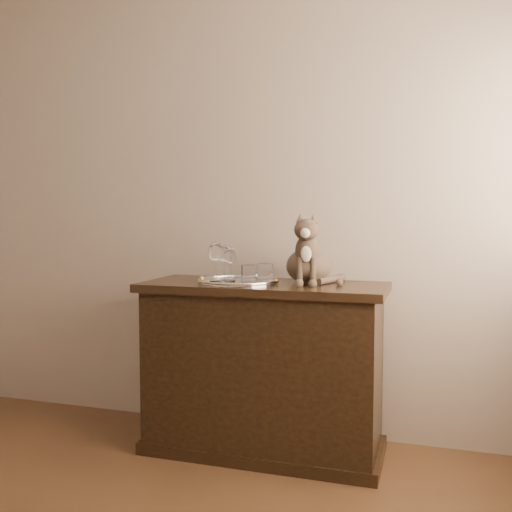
{
  "coord_description": "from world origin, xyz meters",
  "views": [
    {
      "loc": [
        1.4,
        -0.73,
        1.18
      ],
      "look_at": [
        0.56,
        1.95,
        0.98
      ],
      "focal_mm": 40.0,
      "sensor_mm": 36.0,
      "label": 1
    }
  ],
  "objects_px": {
    "sideboard": "(263,368)",
    "tumbler_a": "(249,274)",
    "wine_glass_a": "(224,262)",
    "tray": "(238,282)",
    "wine_glass_c": "(216,262)",
    "tumbler_c": "(265,272)",
    "wine_glass_d": "(230,264)",
    "cat": "(309,248)"
  },
  "relations": [
    {
      "from": "tumbler_c",
      "to": "cat",
      "type": "distance_m",
      "value": 0.25
    },
    {
      "from": "tumbler_c",
      "to": "cat",
      "type": "xyz_separation_m",
      "value": [
        0.21,
        0.06,
        0.12
      ]
    },
    {
      "from": "cat",
      "to": "wine_glass_c",
      "type": "bearing_deg",
      "value": -170.04
    },
    {
      "from": "tray",
      "to": "cat",
      "type": "relative_size",
      "value": 1.17
    },
    {
      "from": "tumbler_a",
      "to": "sideboard",
      "type": "bearing_deg",
      "value": 59.22
    },
    {
      "from": "tray",
      "to": "tumbler_c",
      "type": "xyz_separation_m",
      "value": [
        0.13,
        0.04,
        0.05
      ]
    },
    {
      "from": "wine_glass_c",
      "to": "tumbler_c",
      "type": "distance_m",
      "value": 0.25
    },
    {
      "from": "tray",
      "to": "wine_glass_a",
      "type": "distance_m",
      "value": 0.13
    },
    {
      "from": "sideboard",
      "to": "tray",
      "type": "xyz_separation_m",
      "value": [
        -0.12,
        -0.03,
        0.43
      ]
    },
    {
      "from": "wine_glass_a",
      "to": "wine_glass_d",
      "type": "xyz_separation_m",
      "value": [
        0.05,
        -0.04,
        -0.0
      ]
    },
    {
      "from": "tray",
      "to": "wine_glass_d",
      "type": "xyz_separation_m",
      "value": [
        -0.04,
        -0.01,
        0.09
      ]
    },
    {
      "from": "wine_glass_d",
      "to": "cat",
      "type": "xyz_separation_m",
      "value": [
        0.37,
        0.1,
        0.08
      ]
    },
    {
      "from": "tumbler_c",
      "to": "wine_glass_a",
      "type": "bearing_deg",
      "value": 179.25
    },
    {
      "from": "wine_glass_c",
      "to": "tumbler_a",
      "type": "distance_m",
      "value": 0.19
    },
    {
      "from": "wine_glass_a",
      "to": "wine_glass_d",
      "type": "bearing_deg",
      "value": -41.67
    },
    {
      "from": "wine_glass_c",
      "to": "tumbler_c",
      "type": "xyz_separation_m",
      "value": [
        0.23,
        0.07,
        -0.05
      ]
    },
    {
      "from": "tray",
      "to": "tumbler_a",
      "type": "height_order",
      "value": "tumbler_a"
    },
    {
      "from": "tray",
      "to": "wine_glass_d",
      "type": "distance_m",
      "value": 0.1
    },
    {
      "from": "sideboard",
      "to": "tumbler_a",
      "type": "distance_m",
      "value": 0.49
    },
    {
      "from": "cat",
      "to": "tumbler_a",
      "type": "bearing_deg",
      "value": -157.35
    },
    {
      "from": "wine_glass_a",
      "to": "cat",
      "type": "xyz_separation_m",
      "value": [
        0.42,
        0.06,
        0.07
      ]
    },
    {
      "from": "wine_glass_c",
      "to": "wine_glass_d",
      "type": "height_order",
      "value": "wine_glass_c"
    },
    {
      "from": "tray",
      "to": "wine_glass_a",
      "type": "relative_size",
      "value": 2.26
    },
    {
      "from": "sideboard",
      "to": "cat",
      "type": "height_order",
      "value": "cat"
    },
    {
      "from": "sideboard",
      "to": "wine_glass_a",
      "type": "xyz_separation_m",
      "value": [
        -0.21,
        0.01,
        0.52
      ]
    },
    {
      "from": "tumbler_a",
      "to": "wine_glass_a",
      "type": "bearing_deg",
      "value": 151.43
    },
    {
      "from": "wine_glass_a",
      "to": "tumbler_a",
      "type": "bearing_deg",
      "value": -28.57
    },
    {
      "from": "wine_glass_d",
      "to": "cat",
      "type": "height_order",
      "value": "cat"
    },
    {
      "from": "wine_glass_a",
      "to": "sideboard",
      "type": "bearing_deg",
      "value": -2.34
    },
    {
      "from": "sideboard",
      "to": "tray",
      "type": "bearing_deg",
      "value": -166.11
    },
    {
      "from": "cat",
      "to": "wine_glass_a",
      "type": "bearing_deg",
      "value": -178.96
    },
    {
      "from": "tumbler_a",
      "to": "tumbler_c",
      "type": "xyz_separation_m",
      "value": [
        0.05,
        0.09,
        0.0
      ]
    },
    {
      "from": "tray",
      "to": "wine_glass_a",
      "type": "height_order",
      "value": "wine_glass_a"
    },
    {
      "from": "wine_glass_a",
      "to": "tumbler_a",
      "type": "relative_size",
      "value": 2.03
    },
    {
      "from": "cat",
      "to": "wine_glass_d",
      "type": "bearing_deg",
      "value": -171.5
    },
    {
      "from": "wine_glass_a",
      "to": "tray",
      "type": "bearing_deg",
      "value": -23.26
    },
    {
      "from": "tray",
      "to": "tumbler_a",
      "type": "relative_size",
      "value": 4.59
    },
    {
      "from": "sideboard",
      "to": "wine_glass_a",
      "type": "distance_m",
      "value": 0.56
    },
    {
      "from": "tray",
      "to": "wine_glass_d",
      "type": "bearing_deg",
      "value": -172.23
    },
    {
      "from": "sideboard",
      "to": "tumbler_a",
      "type": "bearing_deg",
      "value": -120.78
    },
    {
      "from": "tumbler_a",
      "to": "tumbler_c",
      "type": "height_order",
      "value": "tumbler_c"
    },
    {
      "from": "wine_glass_c",
      "to": "wine_glass_d",
      "type": "distance_m",
      "value": 0.07
    }
  ]
}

